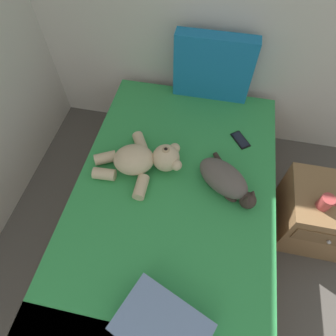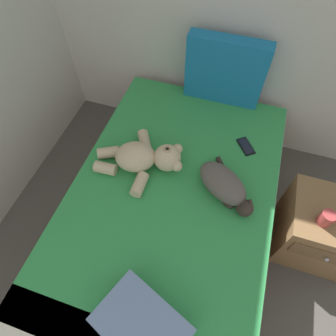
% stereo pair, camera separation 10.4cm
% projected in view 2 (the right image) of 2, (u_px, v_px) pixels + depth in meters
% --- Properties ---
extents(bed, '(1.27, 2.06, 0.53)m').
position_uv_depth(bed, '(169.00, 218.00, 1.92)').
color(bed, olive).
rests_on(bed, ground_plane).
extents(patterned_cushion, '(0.55, 0.11, 0.49)m').
position_uv_depth(patterned_cushion, '(225.00, 71.00, 1.98)').
color(patterned_cushion, '#1972AD').
rests_on(patterned_cushion, bed).
extents(cat, '(0.40, 0.40, 0.15)m').
position_uv_depth(cat, '(225.00, 185.00, 1.67)').
color(cat, '#59514C').
rests_on(cat, bed).
extents(teddy_bear, '(0.58, 0.48, 0.18)m').
position_uv_depth(teddy_bear, '(145.00, 158.00, 1.77)').
color(teddy_bear, beige).
rests_on(teddy_bear, bed).
extents(cell_phone, '(0.15, 0.16, 0.01)m').
position_uv_depth(cell_phone, '(246.00, 146.00, 1.91)').
color(cell_phone, black).
rests_on(cell_phone, bed).
extents(throw_pillow, '(0.48, 0.41, 0.11)m').
position_uv_depth(throw_pillow, '(142.00, 326.00, 1.28)').
color(throw_pillow, '#728CB7').
rests_on(throw_pillow, bed).
extents(nightstand, '(0.49, 0.47, 0.50)m').
position_uv_depth(nightstand, '(319.00, 230.00, 1.88)').
color(nightstand, olive).
rests_on(nightstand, ground_plane).
extents(mug, '(0.12, 0.08, 0.09)m').
position_uv_depth(mug, '(327.00, 218.00, 1.60)').
color(mug, '#B23F3F').
rests_on(mug, nightstand).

